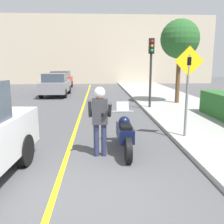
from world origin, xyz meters
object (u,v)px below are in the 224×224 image
Objects in this scene: parked_car_grey at (56,84)px; parked_car_red at (61,80)px; crossing_sign at (188,83)px; motorcycle at (125,134)px; person_biker at (100,114)px; traffic_light at (151,60)px; street_tree at (180,40)px.

parked_car_grey is 1.00× the size of parked_car_red.
motorcycle is at bearing -155.44° from crossing_sign.
crossing_sign is 17.68m from parked_car_red.
person_biker is 0.66× the size of crossing_sign.
traffic_light is at bearing 90.28° from crossing_sign.
street_tree is at bearing 36.43° from traffic_light.
crossing_sign is 0.80× the size of traffic_light.
parked_car_grey is at bearing -86.13° from parked_car_red.
crossing_sign is 5.39m from traffic_light.
traffic_light is 2.62m from street_tree.
parked_car_red is (-6.25, 16.51, -0.96)m from crossing_sign.
traffic_light is (-0.03, 5.34, 0.77)m from crossing_sign.
motorcycle is 0.65× the size of traffic_light.
traffic_light is (2.01, 6.26, 2.08)m from motorcycle.
person_biker is 18.10m from parked_car_red.
street_tree reaches higher than parked_car_grey.
person_biker is at bearing -155.39° from crossing_sign.
parked_car_red is at bearing 129.73° from street_tree.
street_tree is (3.90, 7.67, 3.21)m from motorcycle.
traffic_light reaches higher than motorcycle.
person_biker is (-0.68, -0.32, 0.63)m from motorcycle.
motorcycle is 9.18m from street_tree.
crossing_sign is (2.72, 1.24, 0.68)m from person_biker.
street_tree is at bearing -30.31° from parked_car_grey.
parked_car_grey is (-5.87, 5.94, -1.73)m from traffic_light.
street_tree reaches higher than motorcycle.
person_biker is at bearing -119.90° from street_tree.
parked_car_red is at bearing 103.59° from motorcycle.
crossing_sign reaches higher than parked_car_red.
motorcycle is at bearing -116.99° from street_tree.
crossing_sign reaches higher than person_biker.
parked_car_grey is (-3.18, 12.52, -0.29)m from person_biker.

